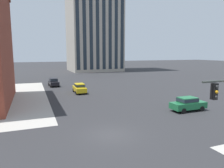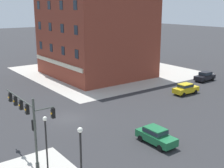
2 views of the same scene
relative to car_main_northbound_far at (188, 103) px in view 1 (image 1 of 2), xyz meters
name	(u,v)px [view 1 (image 1 of 2)]	position (x,y,z in m)	size (l,w,h in m)	color
ground_plane	(111,135)	(-11.45, -3.71, -0.92)	(320.00, 320.00, 0.00)	#2D2D30
car_main_northbound_far	(188,103)	(0.00, 0.00, 0.00)	(4.41, 1.91, 1.68)	#1E6B3D
car_main_southbound_near	(80,88)	(-9.81, 16.24, 0.00)	(1.97, 4.44, 1.68)	gold
car_main_southbound_far	(54,82)	(-13.31, 25.83, 0.00)	(2.03, 4.47, 1.68)	black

